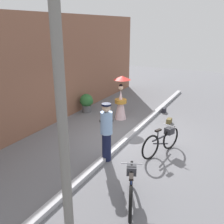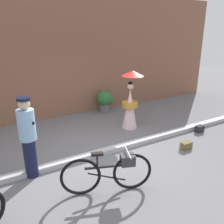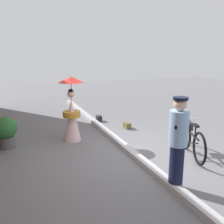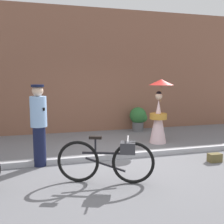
{
  "view_description": "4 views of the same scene",
  "coord_description": "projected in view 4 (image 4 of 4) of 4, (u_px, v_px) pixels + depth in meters",
  "views": [
    {
      "loc": [
        -7.49,
        -3.27,
        3.74
      ],
      "look_at": [
        -0.26,
        0.57,
        0.92
      ],
      "focal_mm": 40.74,
      "sensor_mm": 36.0,
      "label": 1
    },
    {
      "loc": [
        -2.53,
        -4.69,
        2.93
      ],
      "look_at": [
        0.6,
        0.65,
        0.81
      ],
      "focal_mm": 38.36,
      "sensor_mm": 36.0,
      "label": 2
    },
    {
      "loc": [
        -5.26,
        2.61,
        2.47
      ],
      "look_at": [
        0.55,
        0.27,
        0.97
      ],
      "focal_mm": 40.38,
      "sensor_mm": 36.0,
      "label": 3
    },
    {
      "loc": [
        -1.78,
        -5.72,
        1.87
      ],
      "look_at": [
        -0.04,
        0.47,
        1.02
      ],
      "focal_mm": 42.6,
      "sensor_mm": 36.0,
      "label": 4
    }
  ],
  "objects": [
    {
      "name": "ground_plane",
      "position": [
        119.0,
        158.0,
        6.18
      ],
      "size": [
        30.0,
        30.0,
        0.0
      ],
      "primitive_type": "plane",
      "color": "slate"
    },
    {
      "name": "potted_plant_by_door",
      "position": [
        139.0,
        118.0,
        9.24
      ],
      "size": [
        0.59,
        0.58,
        0.83
      ],
      "color": "#59595B",
      "rests_on": "ground_plane"
    },
    {
      "name": "person_with_parasol",
      "position": [
        159.0,
        113.0,
        7.52
      ],
      "size": [
        0.69,
        0.69,
        1.81
      ],
      "color": "silver",
      "rests_on": "ground_plane"
    },
    {
      "name": "bicycle_near_officer",
      "position": [
        109.0,
        159.0,
        4.68
      ],
      "size": [
        1.65,
        0.69,
        0.84
      ],
      "color": "black",
      "rests_on": "ground_plane"
    },
    {
      "name": "sidewalk_curb",
      "position": [
        119.0,
        155.0,
        6.17
      ],
      "size": [
        14.0,
        0.2,
        0.12
      ],
      "primitive_type": "cube",
      "color": "#B2B2B7",
      "rests_on": "ground_plane"
    },
    {
      "name": "backpack_spare",
      "position": [
        215.0,
        158.0,
        5.88
      ],
      "size": [
        0.29,
        0.17,
        0.19
      ],
      "color": "brown",
      "rests_on": "ground_plane"
    },
    {
      "name": "building_wall",
      "position": [
        90.0,
        71.0,
        9.16
      ],
      "size": [
        14.0,
        0.4,
        4.16
      ],
      "primitive_type": "cube",
      "color": "brown",
      "rests_on": "ground_plane"
    },
    {
      "name": "person_officer",
      "position": [
        39.0,
        123.0,
        5.52
      ],
      "size": [
        0.34,
        0.34,
        1.72
      ],
      "color": "#141938",
      "rests_on": "ground_plane"
    }
  ]
}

